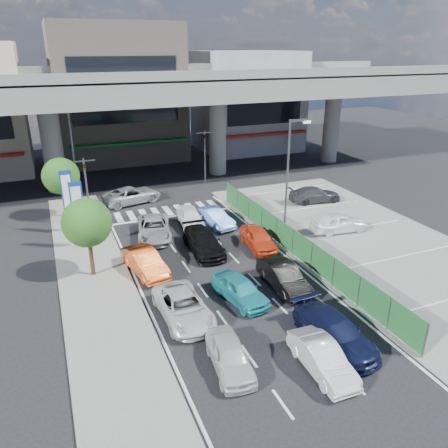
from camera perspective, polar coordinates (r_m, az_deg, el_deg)
name	(u,v)px	position (r m, az deg, el deg)	size (l,w,h in m)	color
ground	(229,285)	(25.05, 0.68, -7.94)	(120.00, 120.00, 0.00)	black
parking_lot	(363,240)	(31.91, 17.72, -2.06)	(12.00, 28.00, 0.06)	slate
sidewalk_left	(94,275)	(27.04, -16.65, -6.39)	(4.00, 30.00, 0.12)	slate
fence_run	(301,248)	(27.65, 10.04, -3.14)	(0.16, 22.00, 1.80)	#1E5929
expressway	(137,90)	(42.93, -11.32, 16.74)	(64.00, 14.00, 10.75)	slate
building_center	(118,93)	(53.80, -13.70, 16.23)	(14.00, 10.90, 15.00)	gray
building_east	(247,102)	(57.75, 3.04, 15.68)	(12.00, 10.90, 12.00)	gray
traffic_light_left	(85,175)	(33.15, -17.66, 6.06)	(1.60, 1.24, 5.20)	#595B60
traffic_light_right	(205,144)	(42.25, -2.54, 10.42)	(1.60, 1.24, 5.20)	#595B60
street_lamp_right	(290,166)	(31.28, 8.62, 7.52)	(1.65, 0.22, 8.00)	#595B60
street_lamp_left	(75,147)	(38.77, -18.91, 9.44)	(1.65, 0.22, 8.00)	#595B60
signboard_near	(77,206)	(29.52, -18.59, 2.22)	(0.80, 0.14, 4.70)	#595B60
signboard_far	(68,193)	(32.36, -19.76, 3.79)	(0.80, 0.14, 4.70)	#595B60
tree_near	(87,223)	(25.67, -17.46, 0.15)	(2.80, 2.80, 4.80)	#382314
tree_far	(61,176)	(35.63, -20.53, 5.86)	(2.80, 2.80, 4.80)	#382314
van_white_back_left	(230,356)	(19.00, 0.75, -16.82)	(1.49, 3.69, 1.26)	silver
hatch_white_back_mid	(322,358)	(19.31, 12.72, -16.72)	(1.33, 3.82, 1.26)	silver
minivan_navy_back	(335,332)	(20.81, 14.27, -13.46)	(1.93, 4.76, 1.38)	black
sedan_white_mid_left	(183,307)	(22.02, -5.33, -10.72)	(2.16, 4.68, 1.30)	silver
taxi_teal_mid	(240,289)	(23.34, 2.13, -8.52)	(1.57, 3.90, 1.33)	teal
hatch_black_mid_right	(284,277)	(24.67, 7.78, -6.84)	(1.46, 4.19, 1.38)	black
taxi_orange_left	(145,262)	(26.43, -10.27, -4.91)	(1.46, 4.19, 1.38)	#C94F18
sedan_black_mid	(204,242)	(28.62, -2.68, -2.36)	(1.93, 4.76, 1.38)	black
taxi_orange_right	(258,238)	(29.24, 4.51, -1.89)	(1.58, 3.93, 1.34)	red
wagon_silver_front_left	(154,228)	(31.11, -9.14, -0.58)	(2.24, 4.85, 1.35)	#B1B5B9
sedan_white_front_mid	(190,217)	(32.79, -4.43, 0.90)	(1.63, 4.05, 1.38)	white
kei_truck_front_right	(214,218)	(32.73, -1.31, 0.84)	(1.37, 3.93, 1.29)	#5B8BE0
crossing_wagon_silver	(132,195)	(38.42, -11.95, 3.73)	(2.31, 5.01, 1.39)	#AAADB1
parked_sedan_white	(339,222)	(32.60, 14.78, 0.21)	(1.67, 4.14, 1.41)	white
parked_sedan_dgrey	(315,195)	(38.45, 11.79, 3.78)	(1.83, 4.50, 1.31)	#343439
traffic_cone	(290,241)	(29.69, 8.68, -2.21)	(0.38, 0.38, 0.74)	red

